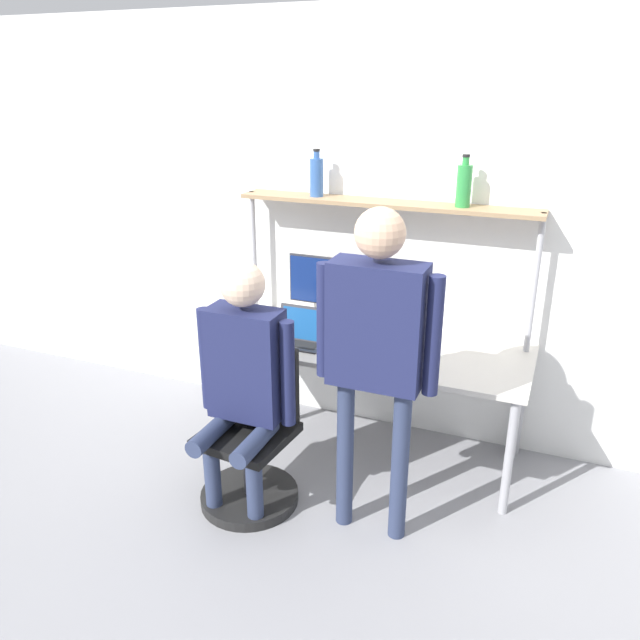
% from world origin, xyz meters
% --- Properties ---
extents(ground_plane, '(12.00, 12.00, 0.00)m').
position_xyz_m(ground_plane, '(0.00, 0.00, 0.00)').
color(ground_plane, gray).
extents(wall_back, '(8.00, 0.06, 2.70)m').
position_xyz_m(wall_back, '(0.00, 0.82, 1.35)').
color(wall_back, white).
rests_on(wall_back, ground_plane).
extents(desk, '(1.96, 0.77, 0.75)m').
position_xyz_m(desk, '(0.00, 0.40, 0.68)').
color(desk, beige).
rests_on(desk, ground_plane).
extents(shelf_unit, '(1.86, 0.22, 1.58)m').
position_xyz_m(shelf_unit, '(0.00, 0.67, 1.35)').
color(shelf_unit, '#997A56').
rests_on(shelf_unit, ground_plane).
extents(monitor, '(0.63, 0.18, 0.46)m').
position_xyz_m(monitor, '(-0.31, 0.63, 1.02)').
color(monitor, '#333338').
rests_on(monitor, desk).
extents(laptop, '(0.32, 0.22, 0.21)m').
position_xyz_m(laptop, '(-0.40, 0.28, 0.81)').
color(laptop, '#333338').
rests_on(laptop, desk).
extents(cell_phone, '(0.07, 0.15, 0.01)m').
position_xyz_m(cell_phone, '(-0.17, 0.23, 0.75)').
color(cell_phone, '#264C8C').
rests_on(cell_phone, desk).
extents(office_chair, '(0.56, 0.56, 0.91)m').
position_xyz_m(office_chair, '(-0.44, -0.32, 0.28)').
color(office_chair, black).
rests_on(office_chair, ground_plane).
extents(person_seated, '(0.57, 0.48, 1.42)m').
position_xyz_m(person_seated, '(-0.44, -0.37, 0.84)').
color(person_seated, '#2D3856').
rests_on(person_seated, ground_plane).
extents(person_standing, '(0.62, 0.24, 1.75)m').
position_xyz_m(person_standing, '(0.27, -0.32, 1.13)').
color(person_standing, '#2D3856').
rests_on(person_standing, ground_plane).
extents(bottle_green, '(0.08, 0.08, 0.30)m').
position_xyz_m(bottle_green, '(0.46, 0.67, 1.71)').
color(bottle_green, '#2D8C3F').
rests_on(bottle_green, shelf_unit).
extents(bottle_blue, '(0.08, 0.08, 0.29)m').
position_xyz_m(bottle_blue, '(-0.45, 0.67, 1.71)').
color(bottle_blue, '#335999').
rests_on(bottle_blue, shelf_unit).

